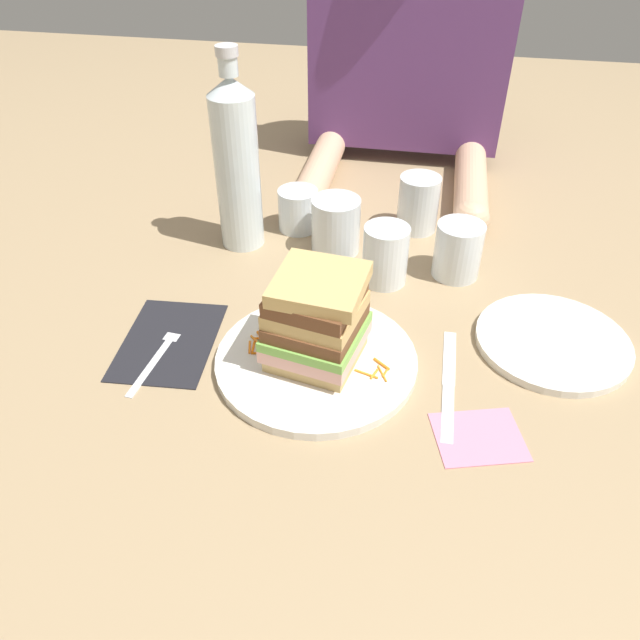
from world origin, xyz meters
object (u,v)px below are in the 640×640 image
Objects in this scene: main_plate at (316,363)px; empty_tumbler_0 at (298,210)px; empty_tumbler_1 at (418,204)px; diner_across at (411,25)px; sandwich at (316,322)px; side_plate at (553,342)px; napkin_dark at (169,341)px; empty_tumbler_2 at (336,225)px; napkin_pink at (479,436)px; water_bottle at (237,164)px; fork at (161,349)px; knife at (449,386)px; juice_glass at (385,258)px; empty_tumbler_3 at (458,250)px.

main_plate is 0.36m from empty_tumbler_0.
empty_tumbler_1 is 0.37m from diner_across.
sandwich reaches higher than main_plate.
empty_tumbler_0 is 0.35× the size of side_plate.
sandwich is at bearing -2.75° from napkin_dark.
empty_tumbler_1 is 0.16m from empty_tumbler_2.
water_bottle is at bearing 136.76° from napkin_pink.
water_bottle is at bearing -178.07° from empty_tumbler_2.
main_plate is at bearing 3.25° from fork.
water_bottle is at bearing -160.44° from empty_tumbler_1.
sandwich is 0.79× the size of fork.
fork is 0.78m from diner_across.
empty_tumbler_2 is (0.16, 0.01, -0.09)m from water_bottle.
empty_tumbler_2 is (-0.02, 0.29, 0.04)m from main_plate.
fork is 0.82× the size of side_plate.
water_bottle reaches higher than empty_tumbler_1.
empty_tumbler_2 reaches higher than knife.
sandwich reaches higher than fork.
empty_tumbler_2 reaches higher than main_plate.
water_bottle is (0.02, 0.27, 0.14)m from napkin_dark.
empty_tumbler_2 is at bearing 94.68° from main_plate.
juice_glass is at bearing 73.10° from sandwich.
fork is at bearing -121.56° from empty_tumbler_2.
fork is at bearing -106.80° from empty_tumbler_0.
main_plate is at bearing 158.36° from napkin_pink.
sandwich reaches higher than empty_tumbler_1.
napkin_dark is 0.48m from empty_tumbler_1.
empty_tumbler_1 reaches higher than knife.
fork is 0.37m from empty_tumbler_0.
empty_tumbler_3 is (0.00, 0.25, 0.04)m from knife.
side_plate reaches higher than napkin_dark.
side_plate is 2.06× the size of napkin_pink.
water_bottle is 0.55m from napkin_pink.
napkin_pink is at bearing -84.17° from empty_tumbler_3.
empty_tumbler_3 reaches higher than napkin_pink.
napkin_pink is at bearing -58.08° from empty_tumbler_2.
water_bottle is (-0.24, 0.07, 0.10)m from juice_glass.
napkin_dark is 1.92× the size of empty_tumbler_2.
napkin_dark is 0.42m from napkin_pink.
knife is 0.44m from empty_tumbler_0.
empty_tumbler_1 is at bearing 117.82° from empty_tumbler_3.
sandwich is 0.22m from fork.
empty_tumbler_2 reaches higher than fork.
side_plate is (0.20, -0.28, -0.04)m from empty_tumbler_1.
water_bottle is at bearing 140.73° from knife.
empty_tumbler_0 reaches higher than knife.
knife is 0.47m from water_bottle.
empty_tumbler_1 is (0.04, 0.17, 0.01)m from juice_glass.
diner_across is at bearing 91.91° from juice_glass.
water_bottle is (-0.18, 0.28, 0.13)m from main_plate.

